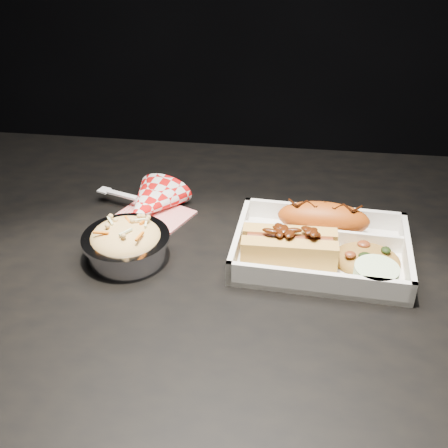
% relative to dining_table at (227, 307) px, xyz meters
% --- Properties ---
extents(dining_table, '(1.20, 0.80, 0.75)m').
position_rel_dining_table_xyz_m(dining_table, '(0.00, 0.00, 0.00)').
color(dining_table, black).
rests_on(dining_table, ground).
extents(food_tray, '(0.26, 0.19, 0.04)m').
position_rel_dining_table_xyz_m(food_tray, '(0.13, 0.03, 0.10)').
color(food_tray, white).
rests_on(food_tray, dining_table).
extents(fried_pastry, '(0.14, 0.06, 0.05)m').
position_rel_dining_table_xyz_m(fried_pastry, '(0.14, 0.08, 0.12)').
color(fried_pastry, '#AA4811').
rests_on(fried_pastry, food_tray).
extents(hotdog, '(0.14, 0.06, 0.06)m').
position_rel_dining_table_xyz_m(hotdog, '(0.09, 0.00, 0.12)').
color(hotdog, gold).
rests_on(hotdog, food_tray).
extents(fried_rice_mound, '(0.10, 0.09, 0.03)m').
position_rel_dining_table_xyz_m(fried_rice_mound, '(0.20, 0.01, 0.11)').
color(fried_rice_mound, '#A4742F').
rests_on(fried_rice_mound, food_tray).
extents(cupcake_liner, '(0.06, 0.06, 0.03)m').
position_rel_dining_table_xyz_m(cupcake_liner, '(0.21, -0.04, 0.11)').
color(cupcake_liner, beige).
rests_on(cupcake_liner, food_tray).
extents(foil_coleslaw_cup, '(0.13, 0.13, 0.06)m').
position_rel_dining_table_xyz_m(foil_coleslaw_cup, '(-0.15, -0.01, 0.12)').
color(foil_coleslaw_cup, silver).
rests_on(foil_coleslaw_cup, dining_table).
extents(napkin_fork, '(0.18, 0.14, 0.10)m').
position_rel_dining_table_xyz_m(napkin_fork, '(-0.14, 0.12, 0.11)').
color(napkin_fork, red).
rests_on(napkin_fork, dining_table).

